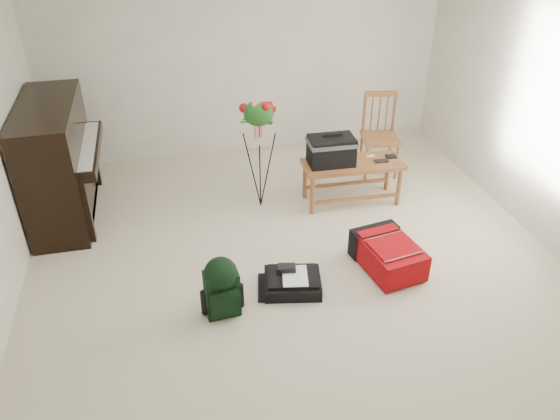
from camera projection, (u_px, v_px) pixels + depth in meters
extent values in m
cube|color=beige|center=(300.00, 274.00, 5.09)|extent=(5.00, 5.50, 0.01)
cube|color=beige|center=(245.00, 57.00, 6.70)|extent=(5.00, 0.04, 2.50)
cube|color=black|center=(57.00, 162.00, 5.66)|extent=(0.55, 1.50, 1.25)
cube|color=black|center=(85.00, 150.00, 5.66)|extent=(0.28, 1.30, 0.10)
cube|color=white|center=(84.00, 146.00, 5.63)|extent=(0.22, 1.20, 0.02)
cube|color=black|center=(73.00, 208.00, 5.97)|extent=(0.45, 1.30, 0.10)
cube|color=#985F31|center=(353.00, 164.00, 5.96)|extent=(1.11, 0.48, 0.04)
cylinder|color=#985F31|center=(313.00, 197.00, 5.85)|extent=(0.05, 0.05, 0.45)
cylinder|color=#985F31|center=(305.00, 181.00, 6.14)|extent=(0.05, 0.05, 0.45)
cylinder|color=#985F31|center=(399.00, 186.00, 6.04)|extent=(0.05, 0.05, 0.45)
cylinder|color=#985F31|center=(387.00, 172.00, 6.32)|extent=(0.05, 0.05, 0.45)
cube|color=#985F31|center=(380.00, 138.00, 6.56)|extent=(0.49, 0.49, 0.04)
cylinder|color=#985F31|center=(370.00, 164.00, 6.50)|extent=(0.04, 0.04, 0.43)
cylinder|color=#985F31|center=(359.00, 151.00, 6.80)|extent=(0.04, 0.04, 0.43)
cylinder|color=#985F31|center=(398.00, 161.00, 6.57)|extent=(0.04, 0.04, 0.43)
cylinder|color=#985F31|center=(387.00, 148.00, 6.87)|extent=(0.04, 0.04, 0.43)
cube|color=#985F31|center=(379.00, 94.00, 6.45)|extent=(0.38, 0.11, 0.06)
cylinder|color=#985F31|center=(362.00, 114.00, 6.54)|extent=(0.04, 0.04, 0.53)
cylinder|color=#985F31|center=(391.00, 112.00, 6.61)|extent=(0.04, 0.04, 0.53)
cube|color=#B00709|center=(388.00, 255.00, 5.09)|extent=(0.56, 0.75, 0.26)
cube|color=black|center=(378.00, 239.00, 5.31)|extent=(0.49, 0.23, 0.28)
cube|color=#B00709|center=(392.00, 246.00, 4.97)|extent=(0.47, 0.45, 0.02)
cube|color=silver|center=(400.00, 258.00, 4.81)|extent=(0.42, 0.08, 0.01)
cube|color=black|center=(292.00, 283.00, 4.88)|extent=(0.57, 0.49, 0.12)
cube|color=black|center=(293.00, 277.00, 4.84)|extent=(0.50, 0.42, 0.03)
cube|color=white|center=(295.00, 276.00, 4.82)|extent=(0.27, 0.34, 0.01)
cube|color=black|center=(286.00, 269.00, 4.86)|extent=(0.18, 0.13, 0.05)
cube|color=black|center=(222.00, 293.00, 4.54)|extent=(0.30, 0.19, 0.42)
cube|color=black|center=(224.00, 304.00, 4.46)|extent=(0.23, 0.06, 0.25)
sphere|color=black|center=(221.00, 273.00, 4.42)|extent=(0.27, 0.27, 0.27)
cube|color=black|center=(213.00, 288.00, 4.60)|extent=(0.04, 0.03, 0.38)
cube|color=black|center=(228.00, 285.00, 4.63)|extent=(0.04, 0.03, 0.38)
cylinder|color=black|center=(259.00, 122.00, 5.61)|extent=(0.01, 0.01, 0.33)
ellipsoid|color=#1D561A|center=(259.00, 113.00, 5.55)|extent=(0.31, 0.22, 0.29)
cube|color=red|center=(259.00, 105.00, 5.48)|extent=(0.16, 0.09, 0.09)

